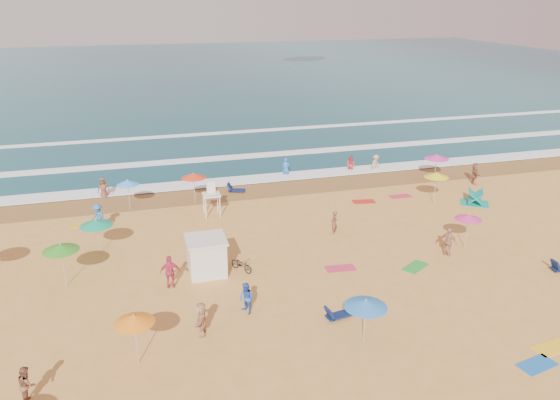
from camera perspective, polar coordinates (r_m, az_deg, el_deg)
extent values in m
plane|color=gold|center=(32.17, -1.09, -6.54)|extent=(220.00, 220.00, 0.00)
cube|color=#0C4756|center=(112.90, -12.18, 12.74)|extent=(220.00, 140.00, 0.18)
plane|color=olive|center=(43.40, -5.25, 0.78)|extent=(220.00, 220.00, 0.00)
cube|color=white|center=(45.70, -5.84, 1.92)|extent=(200.00, 2.20, 0.05)
cube|color=white|center=(52.30, -7.20, 4.29)|extent=(200.00, 1.60, 0.05)
cube|color=white|center=(61.89, -8.63, 6.78)|extent=(200.00, 1.20, 0.05)
cube|color=silver|center=(30.88, -7.68, -5.89)|extent=(2.00, 2.00, 2.00)
cube|color=silver|center=(30.42, -7.77, -4.10)|extent=(2.20, 2.20, 0.12)
imported|color=black|center=(31.15, -4.06, -6.71)|extent=(1.30, 1.60, 0.82)
cone|color=orange|center=(23.77, -15.01, -11.93)|extent=(1.70, 1.70, 0.35)
cone|color=#359221|center=(30.97, -21.94, -4.62)|extent=(1.89, 1.89, 0.35)
cone|color=red|center=(40.67, -9.02, 2.54)|extent=(1.85, 1.85, 0.35)
cone|color=#D62F7B|center=(35.01, 19.10, -1.66)|extent=(1.62, 1.62, 0.35)
cone|color=#389AFF|center=(40.64, -15.65, 1.78)|extent=(1.61, 1.61, 0.35)
cone|color=yellow|center=(41.80, 16.04, 2.54)|extent=(1.80, 1.80, 0.35)
cone|color=#D9309C|center=(47.69, 16.05, 4.37)|extent=(2.04, 2.04, 0.35)
cone|color=#12976D|center=(34.20, -18.68, -2.28)|extent=(1.94, 1.94, 0.35)
cone|color=blue|center=(24.83, 8.95, -10.62)|extent=(1.95, 1.95, 0.35)
cube|color=#0E1C49|center=(27.13, 6.20, -11.87)|extent=(1.38, 0.78, 0.34)
cube|color=#0F194E|center=(43.44, -4.55, 1.05)|extent=(1.41, 0.97, 0.34)
cube|color=gold|center=(39.43, -19.79, -2.50)|extent=(1.76, 0.98, 0.03)
cube|color=#CD304E|center=(31.67, 6.34, -7.11)|extent=(1.77, 1.02, 0.03)
cube|color=red|center=(41.79, 8.75, -0.17)|extent=(1.82, 1.13, 0.03)
cube|color=blue|center=(26.48, 25.28, -15.30)|extent=(1.84, 1.19, 0.03)
cube|color=green|center=(32.60, 13.95, -6.79)|extent=(1.90, 1.62, 0.03)
cube|color=yellow|center=(27.83, 26.52, -13.66)|extent=(1.80, 1.07, 0.03)
cube|color=#CB2F45|center=(43.41, 12.46, 0.38)|extent=(1.73, 0.91, 0.03)
imported|color=brown|center=(44.13, -17.96, 1.08)|extent=(0.96, 0.69, 1.85)
imported|color=blue|center=(47.12, 0.62, 3.34)|extent=(0.80, 0.73, 1.84)
imported|color=tan|center=(25.75, -8.21, -12.21)|extent=(0.84, 1.59, 1.64)
imported|color=tan|center=(34.12, 17.21, -4.20)|extent=(0.88, 1.13, 1.80)
imported|color=brown|center=(23.97, -24.94, -17.06)|extent=(0.80, 0.91, 1.58)
imported|color=#975F46|center=(47.85, 19.69, 2.66)|extent=(1.17, 1.73, 1.79)
imported|color=#DB363B|center=(48.78, 7.40, 3.65)|extent=(1.00, 1.01, 1.65)
imported|color=#CD3356|center=(29.74, -11.41, -7.37)|extent=(1.12, 0.53, 1.86)
imported|color=blue|center=(27.09, -3.54, -10.24)|extent=(0.87, 0.97, 1.63)
imported|color=tan|center=(49.27, 9.96, 3.72)|extent=(1.27, 1.10, 1.71)
imported|color=#256BAD|center=(38.04, -18.46, -1.70)|extent=(1.28, 1.36, 1.84)
imported|color=brown|center=(35.73, 5.67, -2.36)|extent=(0.60, 0.69, 1.59)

